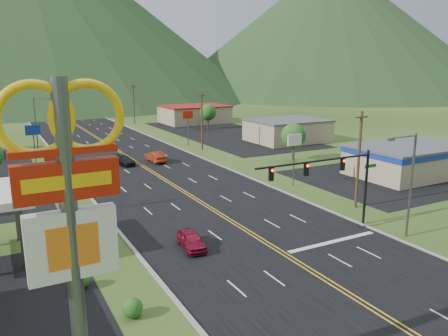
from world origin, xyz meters
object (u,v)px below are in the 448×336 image
traffic_signal (333,173)px  streetlight_west (37,119)px  car_dark_mid (124,161)px  car_red_near (191,240)px  car_red_far (156,157)px  pylon_sign (69,210)px  streetlight_east (409,179)px

traffic_signal → streetlight_west: streetlight_west is taller
car_dark_mid → streetlight_west: bearing=106.2°
car_red_near → car_red_far: (8.62, 32.49, 0.12)m
car_red_far → traffic_signal: bearing=93.8°
streetlight_west → car_red_far: 25.89m
pylon_sign → car_red_near: bearing=52.5°
car_red_far → car_red_near: bearing=72.8°
pylon_sign → traffic_signal: size_ratio=1.07×
traffic_signal → streetlight_east: streetlight_east is taller
streetlight_east → car_red_near: bearing=159.4°
streetlight_west → car_dark_mid: (9.56, -20.81, -4.50)m
car_dark_mid → car_red_far: (4.83, -0.26, 0.13)m
streetlight_west → pylon_sign: bearing=-94.5°
streetlight_west → streetlight_east: bearing=-69.1°
pylon_sign → car_red_near: (11.09, 14.44, -8.61)m
pylon_sign → car_dark_mid: pylon_sign is taller
pylon_sign → streetlight_east: (28.18, 8.00, -4.12)m
car_red_near → pylon_sign: bearing=-120.8°
traffic_signal → streetlight_west: size_ratio=1.46×
traffic_signal → car_red_far: bearing=96.2°
pylon_sign → car_dark_mid: (14.88, 47.19, -8.62)m
pylon_sign → car_red_near: 20.14m
streetlight_west → car_red_far: size_ratio=1.82×
streetlight_east → car_dark_mid: bearing=108.7°
traffic_signal → car_red_far: 35.43m
pylon_sign → car_red_far: size_ratio=2.83×
car_red_near → car_red_far: car_red_far is taller
pylon_sign → streetlight_east: 29.58m
pylon_sign → car_red_near: pylon_sign is taller
car_dark_mid → car_red_far: size_ratio=0.95×
streetlight_west → traffic_signal: bearing=-72.0°
pylon_sign → streetlight_west: bearing=85.5°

